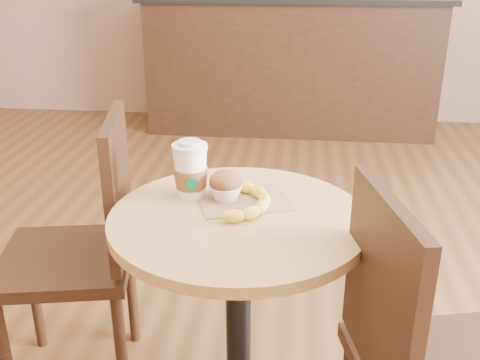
{
  "coord_description": "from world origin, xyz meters",
  "views": [
    {
      "loc": [
        0.09,
        -1.26,
        1.39
      ],
      "look_at": [
        -0.06,
        0.07,
        0.83
      ],
      "focal_mm": 42.0,
      "sensor_mm": 36.0,
      "label": 1
    }
  ],
  "objects_px": {
    "coffee_cup": "(191,172)",
    "banana": "(251,201)",
    "chair_left": "(85,245)",
    "cafe_table": "(238,290)",
    "muffin": "(226,186)"
  },
  "relations": [
    {
      "from": "banana",
      "to": "cafe_table",
      "type": "bearing_deg",
      "value": -113.5
    },
    {
      "from": "coffee_cup",
      "to": "banana",
      "type": "height_order",
      "value": "coffee_cup"
    },
    {
      "from": "coffee_cup",
      "to": "muffin",
      "type": "xyz_separation_m",
      "value": [
        0.1,
        -0.01,
        -0.03
      ]
    },
    {
      "from": "banana",
      "to": "muffin",
      "type": "bearing_deg",
      "value": 158.83
    },
    {
      "from": "coffee_cup",
      "to": "banana",
      "type": "relative_size",
      "value": 0.66
    },
    {
      "from": "cafe_table",
      "to": "coffee_cup",
      "type": "bearing_deg",
      "value": 144.69
    },
    {
      "from": "chair_left",
      "to": "coffee_cup",
      "type": "distance_m",
      "value": 0.5
    },
    {
      "from": "coffee_cup",
      "to": "cafe_table",
      "type": "bearing_deg",
      "value": -49.96
    },
    {
      "from": "chair_left",
      "to": "muffin",
      "type": "relative_size",
      "value": 10.18
    },
    {
      "from": "coffee_cup",
      "to": "muffin",
      "type": "bearing_deg",
      "value": -23.08
    },
    {
      "from": "muffin",
      "to": "banana",
      "type": "distance_m",
      "value": 0.09
    },
    {
      "from": "chair_left",
      "to": "cafe_table",
      "type": "bearing_deg",
      "value": 56.41
    },
    {
      "from": "coffee_cup",
      "to": "banana",
      "type": "distance_m",
      "value": 0.19
    },
    {
      "from": "chair_left",
      "to": "muffin",
      "type": "distance_m",
      "value": 0.56
    },
    {
      "from": "coffee_cup",
      "to": "banana",
      "type": "xyz_separation_m",
      "value": [
        0.17,
        -0.06,
        -0.05
      ]
    }
  ]
}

